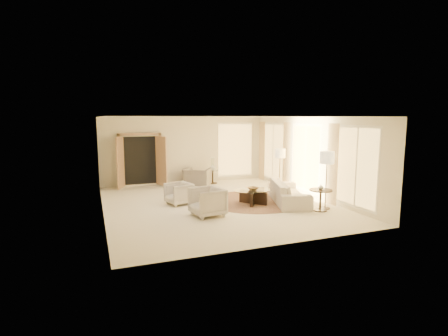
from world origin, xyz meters
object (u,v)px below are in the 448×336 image
object	(u,v)px
side_vase	(213,167)
armchair_right	(207,200)
end_table	(321,196)
sofa	(289,192)
armchair_left	(179,192)
side_table	(213,175)
bowl	(253,189)
floor_lamp_near	(280,155)
floor_lamp_far	(327,160)
accent_chair	(198,174)
coffee_table	(253,195)
end_vase	(321,187)

from	to	relation	value
side_vase	armchair_right	bearing A→B (deg)	-110.87
end_table	side_vase	world-z (taller)	side_vase
sofa	armchair_left	xyz separation A→B (m)	(-3.41, 1.12, 0.03)
side_table	bowl	bearing A→B (deg)	-89.34
side_vase	floor_lamp_near	bearing A→B (deg)	-51.83
end_table	side_table	distance (m)	5.54
armchair_left	floor_lamp_far	distance (m)	4.74
floor_lamp_near	side_vase	distance (m)	3.10
side_vase	bowl	bearing A→B (deg)	-89.34
accent_chair	coffee_table	xyz separation A→B (m)	(0.73, -3.80, -0.17)
floor_lamp_far	accent_chair	bearing A→B (deg)	116.53
armchair_right	floor_lamp_far	xyz separation A→B (m)	(3.62, -0.57, 1.06)
armchair_left	floor_lamp_near	xyz separation A→B (m)	(4.06, 0.63, 0.99)
end_table	floor_lamp_far	size ratio (longest dim) A/B	0.39
armchair_right	accent_chair	distance (m)	4.67
floor_lamp_near	bowl	distance (m)	2.50
armchair_right	end_vase	distance (m)	3.42
armchair_right	floor_lamp_near	distance (m)	4.36
end_table	accent_chair	bearing A→B (deg)	113.36
end_table	floor_lamp_near	xyz separation A→B (m)	(0.28, 2.94, 0.93)
accent_chair	bowl	xyz separation A→B (m)	(0.73, -3.80, 0.05)
end_table	end_vase	world-z (taller)	end_vase
armchair_left	armchair_right	xyz separation A→B (m)	(0.44, -1.60, 0.06)
accent_chair	floor_lamp_far	world-z (taller)	floor_lamp_far
sofa	end_table	distance (m)	1.25
coffee_table	side_vase	bearing A→B (deg)	90.66
armchair_left	armchair_right	world-z (taller)	armchair_right
armchair_right	floor_lamp_near	xyz separation A→B (m)	(3.62, 2.23, 0.93)
floor_lamp_far	side_vase	size ratio (longest dim) A/B	7.00
end_vase	side_table	bearing A→B (deg)	106.59
sofa	side_table	world-z (taller)	sofa
end_table	bowl	size ratio (longest dim) A/B	2.01
floor_lamp_near	bowl	world-z (taller)	floor_lamp_near
side_table	end_table	bearing A→B (deg)	-73.41
armchair_left	floor_lamp_far	bearing A→B (deg)	47.07
side_table	floor_lamp_far	size ratio (longest dim) A/B	0.33
side_table	armchair_left	bearing A→B (deg)	-126.16
sofa	accent_chair	size ratio (longest dim) A/B	2.28
accent_chair	floor_lamp_far	bearing A→B (deg)	150.52
sofa	end_table	world-z (taller)	sofa
end_table	bowl	world-z (taller)	end_table
floor_lamp_far	side_table	bearing A→B (deg)	109.85
end_vase	side_vase	size ratio (longest dim) A/B	0.66
side_table	floor_lamp_far	bearing A→B (deg)	-70.15
bowl	coffee_table	bearing A→B (deg)	-90.00
sofa	side_vase	distance (m)	4.31
sofa	floor_lamp_far	world-z (taller)	floor_lamp_far
accent_chair	armchair_right	bearing A→B (deg)	110.70
armchair_right	end_vase	world-z (taller)	armchair_right
floor_lamp_near	side_vase	bearing A→B (deg)	128.17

